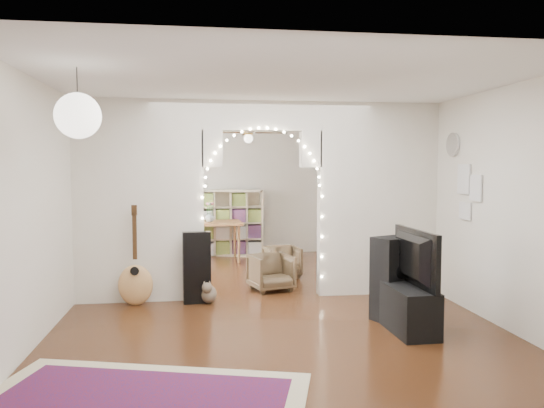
{
  "coord_description": "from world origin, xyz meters",
  "views": [
    {
      "loc": [
        -0.86,
        -7.24,
        1.8
      ],
      "look_at": [
        0.18,
        0.3,
        1.27
      ],
      "focal_mm": 35.0,
      "sensor_mm": 36.0,
      "label": 1
    }
  ],
  "objects": [
    {
      "name": "ceiling_fan",
      "position": [
        0.0,
        2.0,
        2.4
      ],
      "size": [
        1.1,
        1.1,
        0.3
      ],
      "primitive_type": null,
      "color": "#A97D38",
      "rests_on": "ceiling"
    },
    {
      "name": "wall_back",
      "position": [
        0.0,
        3.75,
        1.35
      ],
      "size": [
        5.0,
        0.02,
        2.7
      ],
      "primitive_type": "cube",
      "color": "silver",
      "rests_on": "floor"
    },
    {
      "name": "floor_speaker",
      "position": [
        1.36,
        -1.36,
        0.49
      ],
      "size": [
        0.48,
        0.45,
        0.99
      ],
      "rotation": [
        0.0,
        0.0,
        0.41
      ],
      "color": "black",
      "rests_on": "floor"
    },
    {
      "name": "tv",
      "position": [
        1.4,
        -1.73,
        0.81
      ],
      "size": [
        0.16,
        1.08,
        0.62
      ],
      "primitive_type": "imported",
      "rotation": [
        0.0,
        0.0,
        1.59
      ],
      "color": "black",
      "rests_on": "media_console"
    },
    {
      "name": "dining_table",
      "position": [
        -0.66,
        2.94,
        0.68
      ],
      "size": [
        1.24,
        0.86,
        0.76
      ],
      "rotation": [
        0.0,
        0.0,
        0.05
      ],
      "color": "brown",
      "rests_on": "floor"
    },
    {
      "name": "picture_frames",
      "position": [
        2.48,
        -1.0,
        1.5
      ],
      "size": [
        0.02,
        0.5,
        0.7
      ],
      "primitive_type": null,
      "color": "white",
      "rests_on": "wall_right"
    },
    {
      "name": "media_console",
      "position": [
        1.4,
        -1.73,
        0.25
      ],
      "size": [
        0.42,
        1.01,
        0.5
      ],
      "primitive_type": "cube",
      "rotation": [
        0.0,
        0.0,
        0.02
      ],
      "color": "black",
      "rests_on": "floor"
    },
    {
      "name": "wall_right",
      "position": [
        2.5,
        0.0,
        1.35
      ],
      "size": [
        0.02,
        7.5,
        2.7
      ],
      "primitive_type": "cube",
      "color": "silver",
      "rests_on": "floor"
    },
    {
      "name": "paper_lantern",
      "position": [
        -1.9,
        -2.4,
        2.25
      ],
      "size": [
        0.4,
        0.4,
        0.4
      ],
      "primitive_type": "sphere",
      "color": "white",
      "rests_on": "ceiling"
    },
    {
      "name": "ceiling",
      "position": [
        0.0,
        0.0,
        2.7
      ],
      "size": [
        5.0,
        7.5,
        0.02
      ],
      "primitive_type": "cube",
      "color": "white",
      "rests_on": "wall_back"
    },
    {
      "name": "wall_left",
      "position": [
        -2.5,
        0.0,
        1.35
      ],
      "size": [
        0.02,
        7.5,
        2.7
      ],
      "primitive_type": "cube",
      "color": "silver",
      "rests_on": "floor"
    },
    {
      "name": "wall_front",
      "position": [
        0.0,
        -3.75,
        1.35
      ],
      "size": [
        5.0,
        0.02,
        2.7
      ],
      "primitive_type": "cube",
      "color": "silver",
      "rests_on": "floor"
    },
    {
      "name": "bookcase",
      "position": [
        -0.23,
        3.5,
        0.67
      ],
      "size": [
        1.34,
        0.72,
        1.34
      ],
      "primitive_type": "cube",
      "rotation": [
        0.0,
        0.0,
        -0.32
      ],
      "color": "#C6B48F",
      "rests_on": "floor"
    },
    {
      "name": "floor",
      "position": [
        0.0,
        0.0,
        0.0
      ],
      "size": [
        7.5,
        7.5,
        0.0
      ],
      "primitive_type": "plane",
      "color": "black",
      "rests_on": "ground"
    },
    {
      "name": "wall_clock",
      "position": [
        2.48,
        -0.6,
        2.1
      ],
      "size": [
        0.03,
        0.31,
        0.31
      ],
      "primitive_type": "cylinder",
      "rotation": [
        0.0,
        1.57,
        0.0
      ],
      "color": "white",
      "rests_on": "wall_right"
    },
    {
      "name": "dining_chair_right",
      "position": [
        0.18,
        0.35,
        0.27
      ],
      "size": [
        0.7,
        0.71,
        0.53
      ],
      "primitive_type": "imported",
      "rotation": [
        0.0,
        0.0,
        0.27
      ],
      "color": "#483724",
      "rests_on": "floor"
    },
    {
      "name": "window",
      "position": [
        -2.47,
        1.8,
        1.5
      ],
      "size": [
        0.04,
        1.2,
        1.4
      ],
      "primitive_type": "cube",
      "color": "white",
      "rests_on": "wall_left"
    },
    {
      "name": "dining_chair_left",
      "position": [
        0.48,
        1.25,
        0.25
      ],
      "size": [
        0.61,
        0.63,
        0.51
      ],
      "primitive_type": "imported",
      "rotation": [
        0.0,
        0.0,
        0.13
      ],
      "color": "#483724",
      "rests_on": "floor"
    },
    {
      "name": "acoustic_guitar",
      "position": [
        -1.69,
        -0.25,
        0.49
      ],
      "size": [
        0.46,
        0.22,
        1.11
      ],
      "rotation": [
        0.0,
        0.0,
        -0.16
      ],
      "color": "tan",
      "rests_on": "floor"
    },
    {
      "name": "guitar_case",
      "position": [
        -0.9,
        -0.25,
        0.48
      ],
      "size": [
        0.38,
        0.16,
        0.95
      ],
      "primitive_type": "cube",
      "rotation": [
        0.0,
        0.0,
        0.12
      ],
      "color": "black",
      "rests_on": "floor"
    },
    {
      "name": "divider_wall",
      "position": [
        0.0,
        0.0,
        1.42
      ],
      "size": [
        5.0,
        0.2,
        2.7
      ],
      "color": "silver",
      "rests_on": "floor"
    },
    {
      "name": "fairy_lights",
      "position": [
        0.0,
        -0.13,
        1.55
      ],
      "size": [
        1.64,
        0.04,
        1.6
      ],
      "primitive_type": null,
      "color": "#FFEABF",
      "rests_on": "divider_wall"
    },
    {
      "name": "tabby_cat",
      "position": [
        -0.75,
        -0.27,
        0.13
      ],
      "size": [
        0.27,
        0.5,
        0.33
      ],
      "rotation": [
        0.0,
        0.0,
        -0.19
      ],
      "color": "brown",
      "rests_on": "floor"
    },
    {
      "name": "flower_vase",
      "position": [
        -0.66,
        2.94,
        0.85
      ],
      "size": [
        0.19,
        0.19,
        0.19
      ],
      "primitive_type": "imported",
      "rotation": [
        0.0,
        0.0,
        0.05
      ],
      "color": "white",
      "rests_on": "dining_table"
    }
  ]
}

